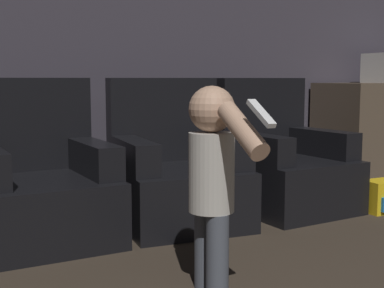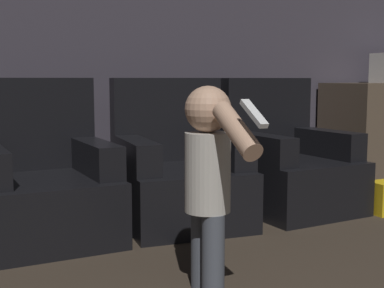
{
  "view_description": "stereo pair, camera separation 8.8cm",
  "coord_description": "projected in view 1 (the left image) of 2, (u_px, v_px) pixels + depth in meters",
  "views": [
    {
      "loc": [
        -1.26,
        0.37,
        0.97
      ],
      "look_at": [
        0.04,
        3.01,
        0.61
      ],
      "focal_mm": 50.0,
      "sensor_mm": 36.0,
      "label": 1
    },
    {
      "loc": [
        -1.18,
        0.34,
        0.97
      ],
      "look_at": [
        0.04,
        3.01,
        0.61
      ],
      "focal_mm": 50.0,
      "sensor_mm": 36.0,
      "label": 2
    }
  ],
  "objects": [
    {
      "name": "kitchen_counter",
      "position": [
        379.0,
        132.0,
        5.04
      ],
      "size": [
        1.12,
        0.66,
        0.93
      ],
      "color": "brown",
      "rests_on": "ground_plane"
    },
    {
      "name": "person_toddler",
      "position": [
        213.0,
        172.0,
        2.38
      ],
      "size": [
        0.21,
        0.64,
        0.94
      ],
      "rotation": [
        0.0,
        0.0,
        1.58
      ],
      "color": "#474C56",
      "rests_on": "ground_plane"
    },
    {
      "name": "toy_backpack",
      "position": [
        381.0,
        197.0,
        3.89
      ],
      "size": [
        0.23,
        0.2,
        0.24
      ],
      "color": "yellow",
      "rests_on": "ground_plane"
    },
    {
      "name": "armchair_right",
      "position": [
        282.0,
        165.0,
        4.01
      ],
      "size": [
        0.85,
        0.91,
        0.98
      ],
      "rotation": [
        0.0,
        0.0,
        0.08
      ],
      "color": "black",
      "rests_on": "ground_plane"
    },
    {
      "name": "wall_back",
      "position": [
        104.0,
        36.0,
        4.19
      ],
      "size": [
        8.4,
        0.05,
        2.6
      ],
      "color": "#3D3842",
      "rests_on": "ground_plane"
    },
    {
      "name": "armchair_middle",
      "position": [
        175.0,
        175.0,
        3.63
      ],
      "size": [
        0.85,
        0.91,
        0.98
      ],
      "rotation": [
        0.0,
        0.0,
        -0.08
      ],
      "color": "black",
      "rests_on": "ground_plane"
    },
    {
      "name": "armchair_left",
      "position": [
        40.0,
        186.0,
        3.23
      ],
      "size": [
        0.82,
        0.88,
        0.98
      ],
      "rotation": [
        0.0,
        0.0,
        0.04
      ],
      "color": "black",
      "rests_on": "ground_plane"
    }
  ]
}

